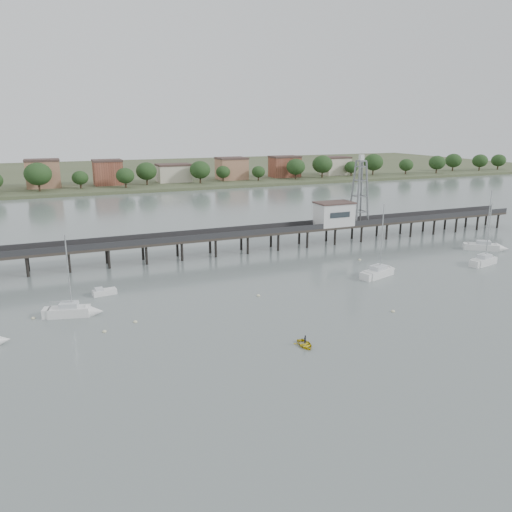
{
  "coord_description": "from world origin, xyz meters",
  "views": [
    {
      "loc": [
        -33.3,
        -34.96,
        26.24
      ],
      "look_at": [
        -1.36,
        42.0,
        4.0
      ],
      "focal_mm": 35.0,
      "sensor_mm": 36.0,
      "label": 1
    }
  ],
  "objects_px": {
    "sailboat_b": "(78,311)",
    "white_tender": "(104,292)",
    "lattice_tower": "(360,192)",
    "sailboat_d": "(487,260)",
    "pier": "(229,236)",
    "sailboat_c": "(383,272)",
    "yellow_dinghy": "(305,346)",
    "sailboat_e": "(489,247)"
  },
  "relations": [
    {
      "from": "sailboat_b",
      "to": "white_tender",
      "type": "bearing_deg",
      "value": 74.66
    },
    {
      "from": "lattice_tower",
      "to": "sailboat_b",
      "type": "xyz_separation_m",
      "value": [
        -62.82,
        -24.65,
        -10.45
      ]
    },
    {
      "from": "sailboat_d",
      "to": "sailboat_b",
      "type": "bearing_deg",
      "value": 165.39
    },
    {
      "from": "pier",
      "to": "sailboat_d",
      "type": "xyz_separation_m",
      "value": [
        43.39,
        -26.53,
        -3.15
      ]
    },
    {
      "from": "sailboat_b",
      "to": "sailboat_c",
      "type": "distance_m",
      "value": 51.52
    },
    {
      "from": "yellow_dinghy",
      "to": "white_tender",
      "type": "bearing_deg",
      "value": 126.95
    },
    {
      "from": "lattice_tower",
      "to": "sailboat_c",
      "type": "bearing_deg",
      "value": -114.34
    },
    {
      "from": "sailboat_e",
      "to": "white_tender",
      "type": "bearing_deg",
      "value": -145.77
    },
    {
      "from": "pier",
      "to": "white_tender",
      "type": "height_order",
      "value": "pier"
    },
    {
      "from": "sailboat_d",
      "to": "yellow_dinghy",
      "type": "xyz_separation_m",
      "value": [
        -49.8,
        -19.17,
        -0.65
      ]
    },
    {
      "from": "sailboat_b",
      "to": "sailboat_c",
      "type": "relative_size",
      "value": 0.9
    },
    {
      "from": "lattice_tower",
      "to": "sailboat_d",
      "type": "xyz_separation_m",
      "value": [
        11.89,
        -26.53,
        -10.45
      ]
    },
    {
      "from": "sailboat_d",
      "to": "pier",
      "type": "bearing_deg",
      "value": 135.39
    },
    {
      "from": "pier",
      "to": "yellow_dinghy",
      "type": "distance_m",
      "value": 46.3
    },
    {
      "from": "sailboat_e",
      "to": "white_tender",
      "type": "distance_m",
      "value": 79.29
    },
    {
      "from": "sailboat_b",
      "to": "lattice_tower",
      "type": "bearing_deg",
      "value": 35.56
    },
    {
      "from": "sailboat_b",
      "to": "sailboat_e",
      "type": "relative_size",
      "value": 0.9
    },
    {
      "from": "sailboat_e",
      "to": "yellow_dinghy",
      "type": "height_order",
      "value": "sailboat_e"
    },
    {
      "from": "lattice_tower",
      "to": "sailboat_b",
      "type": "relative_size",
      "value": 1.26
    },
    {
      "from": "lattice_tower",
      "to": "white_tender",
      "type": "height_order",
      "value": "lattice_tower"
    },
    {
      "from": "pier",
      "to": "sailboat_b",
      "type": "distance_m",
      "value": 39.98
    },
    {
      "from": "lattice_tower",
      "to": "sailboat_d",
      "type": "distance_m",
      "value": 30.89
    },
    {
      "from": "sailboat_b",
      "to": "sailboat_d",
      "type": "relative_size",
      "value": 0.98
    },
    {
      "from": "sailboat_b",
      "to": "sailboat_e",
      "type": "bearing_deg",
      "value": 18.17
    },
    {
      "from": "sailboat_e",
      "to": "sailboat_d",
      "type": "xyz_separation_m",
      "value": [
        -8.93,
        -7.78,
        0.01
      ]
    },
    {
      "from": "lattice_tower",
      "to": "sailboat_d",
      "type": "relative_size",
      "value": 1.24
    },
    {
      "from": "sailboat_e",
      "to": "yellow_dinghy",
      "type": "xyz_separation_m",
      "value": [
        -58.73,
        -26.95,
        -0.64
      ]
    },
    {
      "from": "sailboat_b",
      "to": "sailboat_c",
      "type": "bearing_deg",
      "value": 13.76
    },
    {
      "from": "sailboat_c",
      "to": "lattice_tower",
      "type": "bearing_deg",
      "value": 47.75
    },
    {
      "from": "yellow_dinghy",
      "to": "sailboat_b",
      "type": "bearing_deg",
      "value": 141.24
    },
    {
      "from": "white_tender",
      "to": "yellow_dinghy",
      "type": "height_order",
      "value": "yellow_dinghy"
    },
    {
      "from": "sailboat_d",
      "to": "white_tender",
      "type": "height_order",
      "value": "sailboat_d"
    },
    {
      "from": "yellow_dinghy",
      "to": "pier",
      "type": "bearing_deg",
      "value": 83.46
    },
    {
      "from": "sailboat_b",
      "to": "white_tender",
      "type": "xyz_separation_m",
      "value": [
        4.37,
        7.73,
        -0.21
      ]
    },
    {
      "from": "sailboat_d",
      "to": "white_tender",
      "type": "distance_m",
      "value": 70.99
    },
    {
      "from": "white_tender",
      "to": "sailboat_b",
      "type": "bearing_deg",
      "value": -126.54
    },
    {
      "from": "pier",
      "to": "sailboat_e",
      "type": "bearing_deg",
      "value": -19.72
    },
    {
      "from": "sailboat_c",
      "to": "sailboat_e",
      "type": "relative_size",
      "value": 1.01
    },
    {
      "from": "sailboat_b",
      "to": "yellow_dinghy",
      "type": "height_order",
      "value": "sailboat_b"
    },
    {
      "from": "sailboat_d",
      "to": "yellow_dinghy",
      "type": "relative_size",
      "value": 4.15
    },
    {
      "from": "lattice_tower",
      "to": "white_tender",
      "type": "distance_m",
      "value": 61.78
    },
    {
      "from": "pier",
      "to": "white_tender",
      "type": "relative_size",
      "value": 39.57
    }
  ]
}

